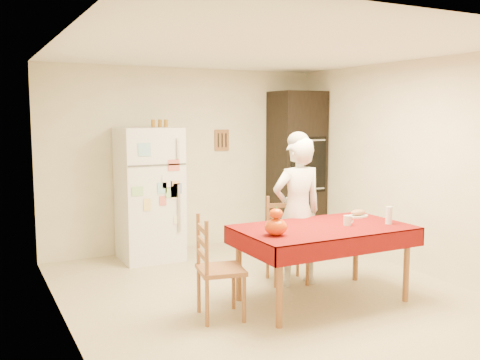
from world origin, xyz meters
TOP-DOWN VIEW (x-y plane):
  - floor at (0.00, 0.00)m, footprint 4.50×4.50m
  - room_shell at (0.00, 0.00)m, footprint 4.02×4.52m
  - refrigerator at (-0.65, 1.88)m, footprint 0.75×0.74m
  - oven_cabinet at (1.63, 1.93)m, footprint 0.70×0.62m
  - dining_table at (0.39, -0.46)m, footprint 1.70×1.00m
  - chair_far at (0.42, 0.29)m, footprint 0.51×0.50m
  - chair_left at (-0.77, -0.39)m, footprint 0.47×0.49m
  - seated_woman at (0.46, 0.11)m, footprint 0.61×0.42m
  - coffee_mug at (0.63, -0.53)m, footprint 0.08×0.08m
  - pumpkin_lower at (-0.23, -0.58)m, footprint 0.21×0.21m
  - pumpkin_upper at (-0.23, -0.58)m, footprint 0.12×0.12m
  - wine_glass at (1.05, -0.66)m, footprint 0.07×0.07m
  - bread_plate at (1.02, -0.22)m, footprint 0.24×0.24m
  - bread_loaf at (1.02, -0.22)m, footprint 0.18×0.10m
  - spice_jar_left at (-0.57, 1.93)m, footprint 0.05×0.05m
  - spice_jar_mid at (-0.47, 1.93)m, footprint 0.05×0.05m
  - spice_jar_right at (-0.39, 1.93)m, footprint 0.05×0.05m

SIDE VIEW (x-z plane):
  - floor at x=0.00m, z-range 0.00..0.00m
  - chair_far at x=0.42m, z-range 0.03..0.98m
  - chair_left at x=-0.77m, z-range 0.03..0.98m
  - dining_table at x=0.39m, z-range 0.31..1.07m
  - bread_plate at x=1.02m, z-range 0.76..0.78m
  - seated_woman at x=0.46m, z-range 0.00..1.62m
  - bread_loaf at x=1.02m, z-range 0.78..0.84m
  - coffee_mug at x=0.63m, z-range 0.76..0.86m
  - pumpkin_lower at x=-0.23m, z-range 0.76..0.92m
  - wine_glass at x=1.05m, z-range 0.76..0.94m
  - refrigerator at x=-0.65m, z-range 0.00..1.70m
  - pumpkin_upper at x=-0.23m, z-range 0.92..1.01m
  - oven_cabinet at x=1.63m, z-range 0.00..2.20m
  - room_shell at x=0.00m, z-range 0.37..2.88m
  - spice_jar_left at x=-0.57m, z-range 1.70..1.80m
  - spice_jar_mid at x=-0.47m, z-range 1.70..1.80m
  - spice_jar_right at x=-0.39m, z-range 1.70..1.80m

